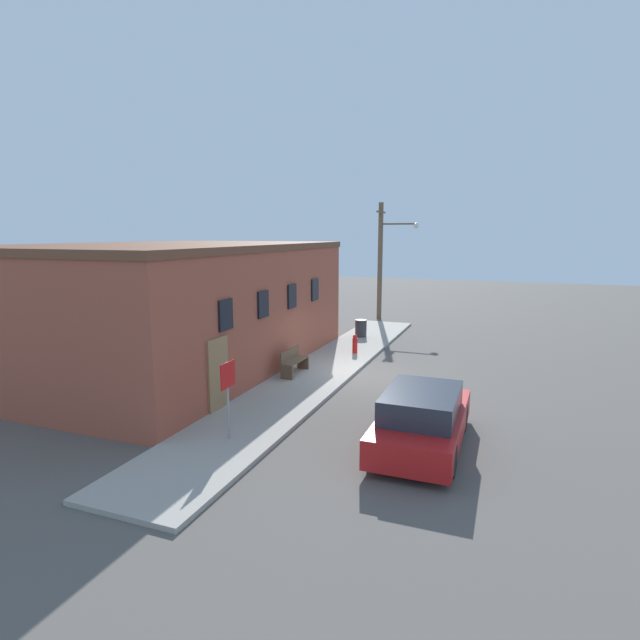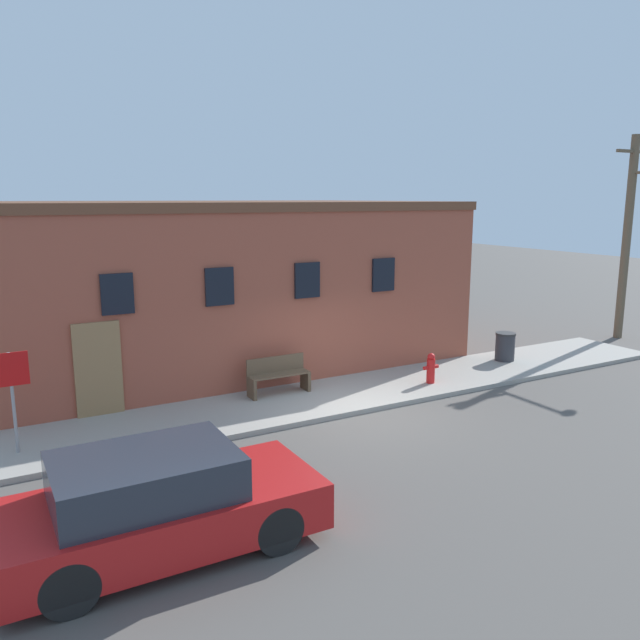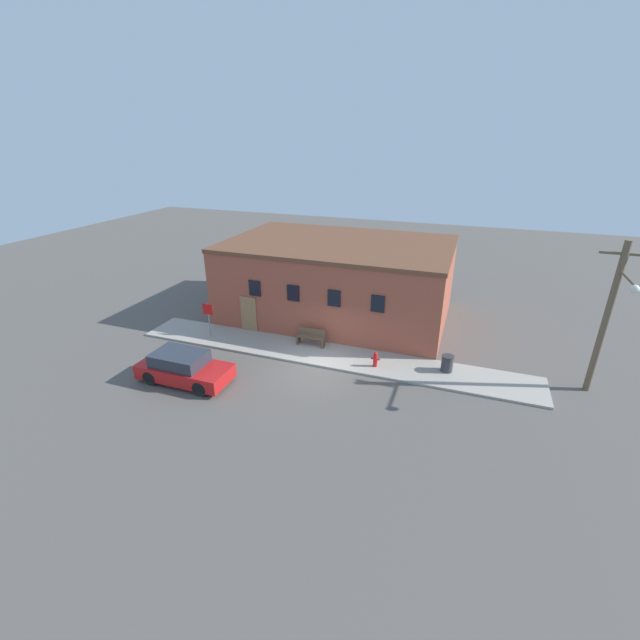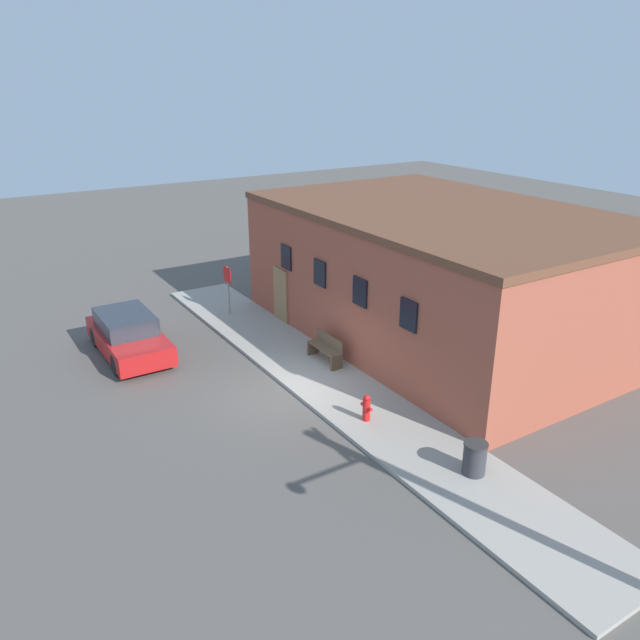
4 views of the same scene
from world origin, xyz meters
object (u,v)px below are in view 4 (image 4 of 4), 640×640
(trash_bin, at_px, (475,458))
(bench, at_px, (326,349))
(fire_hydrant, at_px, (366,408))
(stop_sign, at_px, (228,281))
(parked_car, at_px, (128,335))

(trash_bin, bearing_deg, bench, 176.86)
(fire_hydrant, height_order, stop_sign, stop_sign)
(fire_hydrant, distance_m, trash_bin, 3.45)
(stop_sign, xyz_separation_m, trash_bin, (13.04, 0.47, -0.93))
(fire_hydrant, relative_size, parked_car, 0.18)
(stop_sign, bearing_deg, fire_hydrant, -1.54)
(fire_hydrant, bearing_deg, parked_car, -152.86)
(fire_hydrant, height_order, bench, bench)
(stop_sign, xyz_separation_m, bench, (5.84, 0.86, -0.89))
(trash_bin, distance_m, parked_car, 12.55)
(fire_hydrant, xyz_separation_m, trash_bin, (3.37, 0.73, 0.02))
(trash_bin, relative_size, parked_car, 0.19)
(bench, height_order, trash_bin, bench)
(stop_sign, relative_size, trash_bin, 2.34)
(fire_hydrant, distance_m, bench, 3.99)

